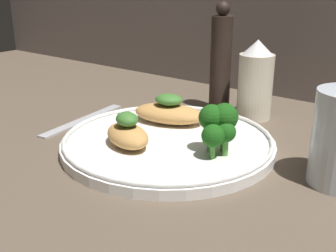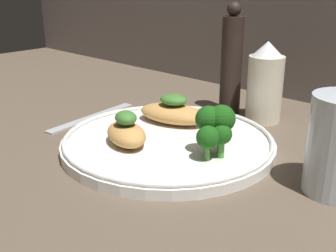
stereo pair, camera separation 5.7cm
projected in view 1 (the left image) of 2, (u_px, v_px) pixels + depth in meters
The scene contains 8 objects.
ground_plane at pixel (168, 151), 61.07cm from camera, with size 180.00×180.00×1.00cm, color brown.
plate at pixel (168, 142), 60.55cm from camera, with size 30.51×30.51×2.00cm.
grilled_meat_front at pixel (127, 133), 57.50cm from camera, with size 9.48×7.77×4.82cm.
grilled_meat_middle at pixel (169, 112), 66.56cm from camera, with size 12.64×8.78×4.66cm.
broccoli_bunch at pixel (218, 124), 54.30cm from camera, with size 5.25×6.27×6.64cm.
sauce_bottle at pixel (255, 81), 71.55cm from camera, with size 5.92×5.92×13.55cm.
pepper_grinder at pixel (221, 62), 74.65cm from camera, with size 3.73×3.73×19.39cm.
fork at pixel (83, 119), 71.97cm from camera, with size 3.98×19.11×0.60cm.
Camera 1 is at (34.13, -44.55, 23.86)cm, focal length 45.00 mm.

